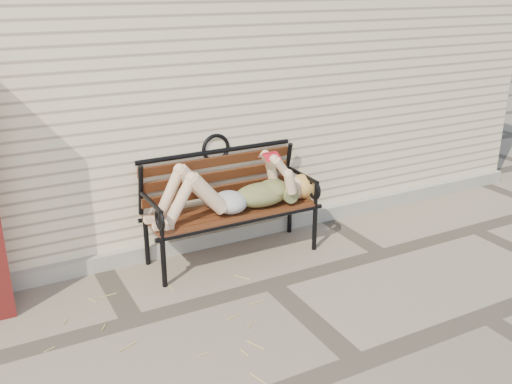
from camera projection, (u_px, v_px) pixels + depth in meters
ground at (271, 284)px, 5.03m from camera, size 80.00×80.00×0.00m
house_wall at (153, 68)px, 6.99m from camera, size 8.00×4.00×3.00m
foundation_strip at (225, 235)px, 5.81m from camera, size 8.00×0.10×0.15m
garden_bench at (227, 191)px, 5.40m from camera, size 1.77×0.70×1.15m
reading_woman at (235, 191)px, 5.28m from camera, size 1.67×0.38×0.53m
straw_scatter at (76, 366)px, 3.96m from camera, size 2.97×1.65×0.01m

